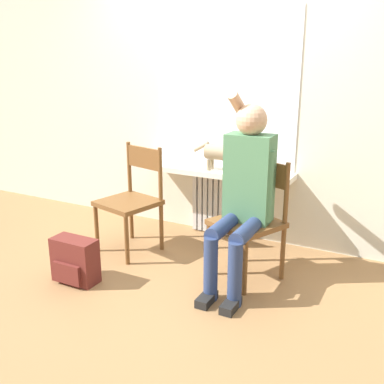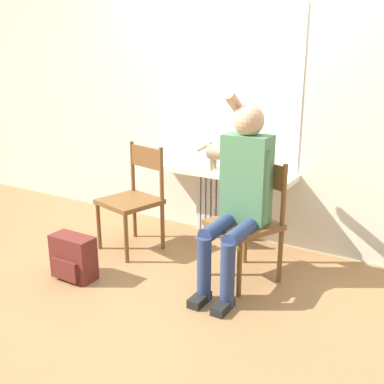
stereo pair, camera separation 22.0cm
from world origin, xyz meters
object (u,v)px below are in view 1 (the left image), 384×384
(chair_right, at_px, (251,218))
(cat, at_px, (221,153))
(chair_left, at_px, (132,198))
(backpack, at_px, (75,261))
(person, at_px, (245,187))

(chair_right, height_order, cat, cat)
(chair_left, bearing_deg, cat, 54.03)
(chair_left, height_order, cat, cat)
(chair_left, xyz_separation_m, backpack, (-0.04, -0.71, -0.30))
(chair_right, bearing_deg, cat, 158.12)
(chair_left, distance_m, backpack, 0.77)
(chair_right, bearing_deg, person, -74.73)
(chair_left, xyz_separation_m, cat, (0.60, 0.51, 0.36))
(chair_right, height_order, person, person)
(person, distance_m, backpack, 1.38)
(chair_right, distance_m, cat, 0.79)
(chair_left, xyz_separation_m, person, (1.07, -0.11, 0.27))
(person, relative_size, cat, 3.25)
(chair_left, distance_m, person, 1.11)
(person, distance_m, cat, 0.78)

